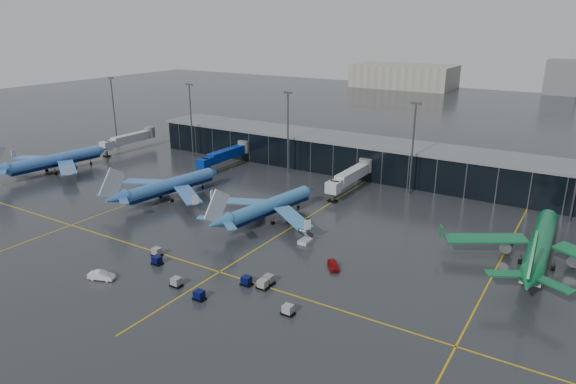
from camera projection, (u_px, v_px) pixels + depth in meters
The scene contains 14 objects.
ground at pixel (227, 235), 115.84m from camera, with size 600.00×600.00×0.00m, color #282B2D.
terminal_pier at pixel (347, 154), 163.99m from camera, with size 142.00×17.00×10.70m.
jet_bridges at pixel (224, 155), 166.54m from camera, with size 94.00×27.50×7.20m.
flood_masts at pixel (346, 137), 149.16m from camera, with size 203.00×0.50×25.50m.
distant_hangars at pixel (576, 86), 305.26m from camera, with size 260.00×71.00×22.00m.
taxi_lines at pixel (289, 229), 119.35m from camera, with size 220.00×120.00×0.02m.
airliner_klm_west at pixel (55, 153), 161.91m from camera, with size 35.74×40.70×12.51m, color #3F76CF, non-canonical shape.
airliner_arkefly at pixel (170, 178), 138.01m from camera, with size 33.40×38.04×11.69m, color #3B72C3, non-canonical shape.
airliner_klm_near at pixel (270, 198), 122.86m from camera, with size 32.41×36.91×11.34m, color #3A81C0, non-canonical shape.
airliner_aer_lingus at pixel (542, 232), 100.31m from camera, with size 37.98×43.25×13.29m, color #0C6939, non-canonical shape.
baggage_carts at pixel (217, 280), 94.21m from camera, with size 36.90×12.58×1.70m.
mobile_airstair at pixel (305, 240), 111.45m from camera, with size 2.23×3.22×3.45m.
service_van_red at pixel (333, 265), 99.85m from camera, with size 1.83×4.54×1.55m, color maroon.
service_van_white at pixel (102, 275), 95.69m from camera, with size 1.75×5.01×1.65m, color white.
Camera 1 is at (68.18, -83.29, 46.00)m, focal length 32.00 mm.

